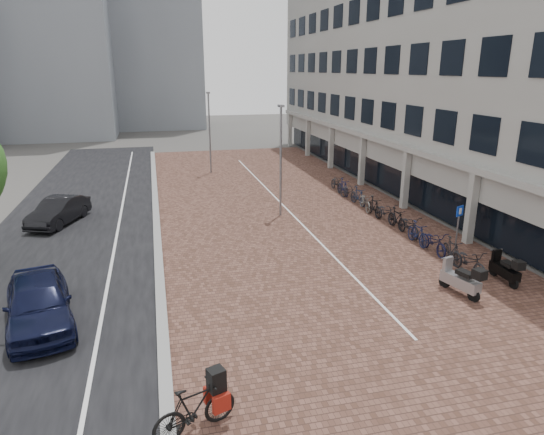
# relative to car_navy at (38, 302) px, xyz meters

# --- Properties ---
(ground) EXTENTS (140.00, 140.00, 0.00)m
(ground) POSITION_rel_car_navy_xyz_m (8.78, -0.67, -0.80)
(ground) COLOR #474442
(ground) RESTS_ON ground
(plaza_brick) EXTENTS (14.50, 42.00, 0.04)m
(plaza_brick) POSITION_rel_car_navy_xyz_m (10.78, 11.33, -0.79)
(plaza_brick) COLOR brown
(plaza_brick) RESTS_ON ground
(street_asphalt) EXTENTS (8.00, 50.00, 0.03)m
(street_asphalt) POSITION_rel_car_navy_xyz_m (-0.22, 11.33, -0.79)
(street_asphalt) COLOR black
(street_asphalt) RESTS_ON ground
(curb) EXTENTS (0.35, 42.00, 0.14)m
(curb) POSITION_rel_car_navy_xyz_m (3.68, 11.33, -0.73)
(curb) COLOR gray
(curb) RESTS_ON ground
(lane_line) EXTENTS (0.12, 44.00, 0.00)m
(lane_line) POSITION_rel_car_navy_xyz_m (1.78, 11.33, -0.77)
(lane_line) COLOR white
(lane_line) RESTS_ON street_asphalt
(parking_line) EXTENTS (0.10, 30.00, 0.00)m
(parking_line) POSITION_rel_car_navy_xyz_m (10.98, 11.33, -0.76)
(parking_line) COLOR white
(parking_line) RESTS_ON plaza_brick
(office_building) EXTENTS (8.40, 40.00, 15.00)m
(office_building) POSITION_rel_car_navy_xyz_m (21.75, 15.33, 7.65)
(office_building) COLOR #9A9A95
(office_building) RESTS_ON ground
(bg_towers) EXTENTS (33.00, 23.00, 32.00)m
(bg_towers) POSITION_rel_car_navy_xyz_m (-5.55, 48.27, 13.17)
(bg_towers) COLOR gray
(bg_towers) RESTS_ON ground
(car_navy) EXTENTS (2.87, 4.98, 1.59)m
(car_navy) POSITION_rel_car_navy_xyz_m (0.00, 0.00, 0.00)
(car_navy) COLOR black
(car_navy) RESTS_ON ground
(car_dark) EXTENTS (2.86, 4.40, 1.37)m
(car_dark) POSITION_rel_car_navy_xyz_m (-1.19, 10.99, -0.11)
(car_dark) COLOR black
(car_dark) RESTS_ON ground
(hero_bike) EXTENTS (2.06, 1.20, 1.40)m
(hero_bike) POSITION_rel_car_navy_xyz_m (4.28, -5.85, -0.17)
(hero_bike) COLOR black
(hero_bike) RESTS_ON ground
(shoes) EXTENTS (0.45, 0.42, 0.09)m
(shoes) POSITION_rel_car_navy_xyz_m (3.78, -5.83, -0.75)
(shoes) COLOR black
(shoes) RESTS_ON ground
(scooter_front) EXTENTS (1.00, 1.90, 1.25)m
(scooter_front) POSITION_rel_car_navy_xyz_m (14.04, -1.24, -0.17)
(scooter_front) COLOR #97989B
(scooter_front) RESTS_ON ground
(scooter_mid) EXTENTS (0.59, 1.67, 1.14)m
(scooter_mid) POSITION_rel_car_navy_xyz_m (16.28, -0.74, -0.23)
(scooter_mid) COLOR black
(scooter_mid) RESTS_ON ground
(parking_sign) EXTENTS (0.43, 0.21, 2.16)m
(parking_sign) POSITION_rel_car_navy_xyz_m (16.28, 2.35, 0.63)
(parking_sign) COLOR slate
(parking_sign) RESTS_ON ground
(lamp_near) EXTENTS (0.12, 0.12, 5.90)m
(lamp_near) POSITION_rel_car_navy_xyz_m (10.31, 9.61, 2.15)
(lamp_near) COLOR slate
(lamp_near) RESTS_ON ground
(lamp_far) EXTENTS (0.12, 0.12, 6.03)m
(lamp_far) POSITION_rel_car_navy_xyz_m (7.98, 21.71, 2.22)
(lamp_far) COLOR slate
(lamp_far) RESTS_ON ground
(bike_row) EXTENTS (1.16, 15.82, 1.05)m
(bike_row) POSITION_rel_car_navy_xyz_m (15.36, 7.23, -0.28)
(bike_row) COLOR black
(bike_row) RESTS_ON ground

